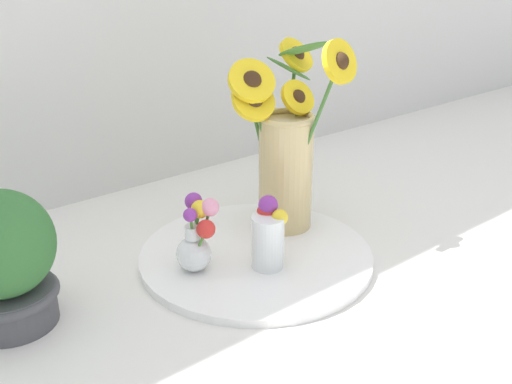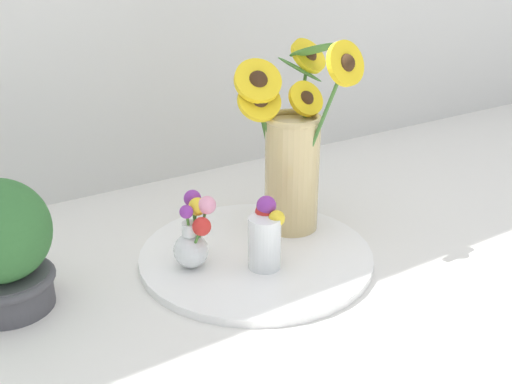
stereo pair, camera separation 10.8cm
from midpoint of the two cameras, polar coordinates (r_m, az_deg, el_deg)
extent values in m
plane|color=silver|center=(1.09, -2.59, -8.16)|extent=(6.00, 6.00, 0.00)
cylinder|color=white|center=(1.14, -2.73, -6.13)|extent=(0.44, 0.44, 0.02)
cylinder|color=#D1B77A|center=(1.20, 0.25, 1.67)|extent=(0.11, 0.11, 0.23)
torus|color=#D1B77A|center=(1.16, 0.26, 7.05)|extent=(0.11, 0.11, 0.01)
cylinder|color=#427533|center=(1.13, 2.44, 5.29)|extent=(0.08, 0.06, 0.27)
cylinder|color=yellow|center=(1.10, 5.13, 12.24)|extent=(0.10, 0.04, 0.10)
sphere|color=#382314|center=(1.10, 5.13, 12.24)|extent=(0.03, 0.03, 0.03)
cylinder|color=#427533|center=(1.20, 1.22, 4.06)|extent=(0.02, 0.01, 0.21)
cylinder|color=yellow|center=(1.18, 1.33, 8.96)|extent=(0.08, 0.05, 0.07)
sphere|color=#382314|center=(1.18, 1.33, 8.96)|extent=(0.03, 0.03, 0.03)
cylinder|color=#427533|center=(1.16, -1.49, 3.82)|extent=(0.05, 0.04, 0.20)
cylinder|color=yellow|center=(1.13, -3.01, 8.61)|extent=(0.10, 0.07, 0.09)
sphere|color=#382314|center=(1.13, -3.01, 8.61)|extent=(0.03, 0.03, 0.03)
cylinder|color=#427533|center=(1.17, -0.92, 4.60)|extent=(0.08, 0.05, 0.24)
cylinder|color=yellow|center=(1.13, -3.21, 10.49)|extent=(0.11, 0.07, 0.10)
sphere|color=#382314|center=(1.13, -3.21, 10.49)|extent=(0.04, 0.04, 0.04)
cylinder|color=#427533|center=(1.19, -1.95, 3.78)|extent=(0.04, 0.05, 0.21)
cylinder|color=yellow|center=(1.16, -3.28, 8.93)|extent=(0.08, 0.06, 0.07)
sphere|color=#382314|center=(1.16, -3.28, 8.93)|extent=(0.03, 0.03, 0.03)
cylinder|color=#427533|center=(1.23, 0.63, 6.46)|extent=(0.08, 0.06, 0.25)
cylinder|color=yellow|center=(1.24, 1.29, 12.90)|extent=(0.09, 0.06, 0.08)
sphere|color=#382314|center=(1.24, 1.29, 12.90)|extent=(0.03, 0.03, 0.03)
ellipsoid|color=#477F38|center=(1.20, 1.89, 13.44)|extent=(0.09, 0.11, 0.06)
ellipsoid|color=#477F38|center=(1.22, 0.55, 11.64)|extent=(0.10, 0.10, 0.06)
cylinder|color=white|center=(1.07, -1.85, -4.81)|extent=(0.06, 0.06, 0.10)
cylinder|color=#568E42|center=(1.07, -1.85, -3.34)|extent=(0.02, 0.01, 0.08)
sphere|color=purple|center=(1.06, -1.75, -1.31)|extent=(0.04, 0.04, 0.04)
cylinder|color=#568E42|center=(1.07, -1.31, -4.25)|extent=(0.02, 0.02, 0.07)
sphere|color=yellow|center=(1.05, -0.67, -2.51)|extent=(0.03, 0.03, 0.03)
cylinder|color=#568E42|center=(1.08, -1.74, -3.84)|extent=(0.01, 0.02, 0.07)
sphere|color=red|center=(1.07, -1.86, -2.00)|extent=(0.04, 0.04, 0.04)
sphere|color=white|center=(1.08, -8.83, -5.92)|extent=(0.06, 0.06, 0.06)
cylinder|color=white|center=(1.06, -8.98, -3.86)|extent=(0.03, 0.03, 0.02)
cylinder|color=#4C8438|center=(1.07, -8.77, -4.04)|extent=(0.03, 0.01, 0.09)
sphere|color=yellow|center=(1.05, -8.32, -1.70)|extent=(0.03, 0.03, 0.03)
cylinder|color=#4C8438|center=(1.06, -8.96, -4.32)|extent=(0.02, 0.02, 0.09)
sphere|color=purple|center=(1.03, -9.31, -2.25)|extent=(0.02, 0.02, 0.02)
cylinder|color=#4C8438|center=(1.05, -8.40, -5.23)|extent=(0.02, 0.02, 0.07)
sphere|color=red|center=(1.04, -7.80, -3.60)|extent=(0.03, 0.03, 0.03)
cylinder|color=#4C8438|center=(1.07, -8.53, -3.66)|extent=(0.01, 0.03, 0.10)
sphere|color=purple|center=(1.06, -8.88, -0.94)|extent=(0.03, 0.03, 0.03)
cylinder|color=#4C8438|center=(1.06, -7.96, -4.12)|extent=(0.03, 0.02, 0.10)
sphere|color=pink|center=(1.04, -7.39, -1.52)|extent=(0.03, 0.03, 0.03)
cylinder|color=#4C4C51|center=(1.05, -25.03, -9.83)|extent=(0.14, 0.14, 0.06)
torus|color=#4C4C51|center=(1.04, -25.24, -8.81)|extent=(0.15, 0.15, 0.02)
ellipsoid|color=#336B33|center=(1.00, -26.08, -4.55)|extent=(0.16, 0.16, 0.17)
camera|label=1|loc=(0.05, -92.86, -1.23)|focal=42.00mm
camera|label=2|loc=(0.05, 87.14, 1.23)|focal=42.00mm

